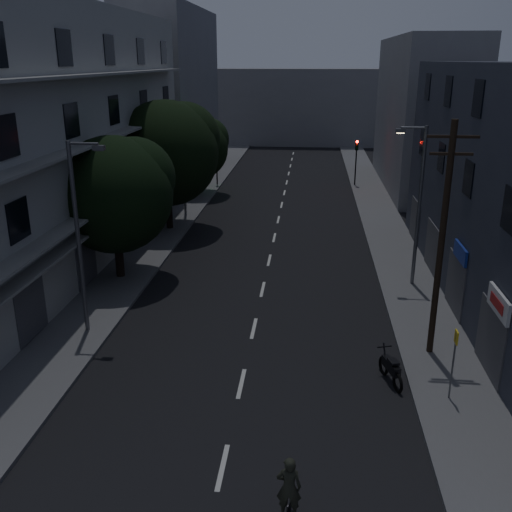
% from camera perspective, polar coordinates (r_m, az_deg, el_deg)
% --- Properties ---
extents(ground, '(160.00, 160.00, 0.00)m').
position_cam_1_polar(ground, '(38.07, 1.89, 2.07)').
color(ground, black).
rests_on(ground, ground).
extents(sidewalk_left, '(3.00, 90.00, 0.15)m').
position_cam_1_polar(sidewalk_left, '(39.21, -9.12, 2.46)').
color(sidewalk_left, '#565659').
rests_on(sidewalk_left, ground).
extents(sidewalk_right, '(3.00, 90.00, 0.15)m').
position_cam_1_polar(sidewalk_right, '(38.34, 13.15, 1.81)').
color(sidewalk_right, '#565659').
rests_on(sidewalk_right, ground).
extents(lane_markings, '(0.15, 60.50, 0.01)m').
position_cam_1_polar(lane_markings, '(44.07, 2.42, 4.44)').
color(lane_markings, beige).
rests_on(lane_markings, ground).
extents(building_left, '(7.00, 36.00, 14.00)m').
position_cam_1_polar(building_left, '(32.88, -20.56, 10.69)').
color(building_left, '#A1A19C').
rests_on(building_left, ground).
extents(building_far_left, '(6.00, 20.00, 16.00)m').
position_cam_1_polar(building_far_left, '(61.12, -8.29, 15.93)').
color(building_far_left, slate).
rests_on(building_far_left, ground).
extents(building_far_right, '(6.00, 20.00, 13.00)m').
position_cam_1_polar(building_far_right, '(54.42, 16.28, 13.45)').
color(building_far_right, slate).
rests_on(building_far_right, ground).
extents(building_far_end, '(24.00, 8.00, 10.00)m').
position_cam_1_polar(building_far_end, '(81.61, 4.06, 14.69)').
color(building_far_end, slate).
rests_on(building_far_end, ground).
extents(tree_near, '(6.02, 6.02, 7.42)m').
position_cam_1_polar(tree_near, '(30.12, -13.89, 6.40)').
color(tree_near, black).
rests_on(tree_near, sidewalk_left).
extents(tree_mid, '(6.96, 6.96, 8.57)m').
position_cam_1_polar(tree_mid, '(38.70, -8.86, 10.50)').
color(tree_mid, black).
rests_on(tree_mid, sidewalk_left).
extents(tree_far, '(5.26, 5.26, 6.51)m').
position_cam_1_polar(tree_far, '(49.29, -5.84, 10.92)').
color(tree_far, black).
rests_on(tree_far, sidewalk_left).
extents(traffic_signal_far_right, '(0.28, 0.37, 4.10)m').
position_cam_1_polar(traffic_signal_far_right, '(53.30, 10.01, 10.11)').
color(traffic_signal_far_right, black).
rests_on(traffic_signal_far_right, sidewalk_right).
extents(traffic_signal_far_left, '(0.28, 0.37, 4.10)m').
position_cam_1_polar(traffic_signal_far_left, '(52.88, -3.98, 10.28)').
color(traffic_signal_far_left, black).
rests_on(traffic_signal_far_left, sidewalk_left).
extents(street_lamp_left_near, '(1.51, 0.25, 8.00)m').
position_cam_1_polar(street_lamp_left_near, '(24.09, -17.19, 2.53)').
color(street_lamp_left_near, '#58595F').
rests_on(street_lamp_left_near, sidewalk_left).
extents(street_lamp_right, '(1.51, 0.25, 8.00)m').
position_cam_1_polar(street_lamp_right, '(29.31, 15.84, 5.51)').
color(street_lamp_right, slate).
rests_on(street_lamp_right, sidewalk_right).
extents(street_lamp_left_far, '(1.51, 0.25, 8.00)m').
position_cam_1_polar(street_lamp_left_far, '(42.32, -7.13, 10.05)').
color(street_lamp_left_far, '#565A5E').
rests_on(street_lamp_left_far, sidewalk_left).
extents(utility_pole, '(1.80, 0.24, 9.00)m').
position_cam_1_polar(utility_pole, '(22.18, 18.10, 1.77)').
color(utility_pole, black).
rests_on(utility_pole, sidewalk_right).
extents(bus_stop_sign, '(0.06, 0.35, 2.52)m').
position_cam_1_polar(bus_stop_sign, '(20.30, 19.23, -9.08)').
color(bus_stop_sign, '#595B60').
rests_on(bus_stop_sign, sidewalk_right).
extents(motorcycle, '(0.81, 1.90, 1.26)m').
position_cam_1_polar(motorcycle, '(21.55, 13.32, -10.98)').
color(motorcycle, black).
rests_on(motorcycle, ground).
extents(cyclist, '(0.65, 1.71, 2.14)m').
position_cam_1_polar(cyclist, '(15.28, 3.26, -23.70)').
color(cyclist, black).
rests_on(cyclist, ground).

